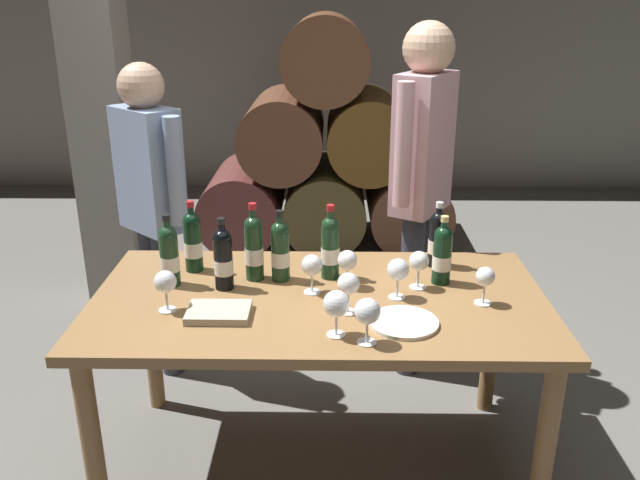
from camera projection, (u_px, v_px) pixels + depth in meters
ground_plane at (319, 461)px, 2.72m from camera, size 14.00×14.00×0.00m
cellar_back_wall at (327, 40)px, 6.14m from camera, size 10.00×0.24×2.80m
barrel_stack at (325, 157)px, 4.91m from camera, size 1.86×0.90×1.69m
stone_pillar at (99, 89)px, 3.77m from camera, size 0.32×0.32×2.60m
dining_table at (319, 318)px, 2.48m from camera, size 1.70×0.90×0.76m
wine_bottle_0 at (330, 247)px, 2.56m from camera, size 0.07×0.07×0.30m
wine_bottle_1 at (442, 254)px, 2.52m from camera, size 0.07×0.07×0.28m
wine_bottle_2 at (254, 247)px, 2.55m from camera, size 0.07×0.07×0.31m
wine_bottle_3 at (223, 258)px, 2.47m from camera, size 0.07×0.07×0.28m
wine_bottle_4 at (169, 255)px, 2.50m from camera, size 0.07×0.07×0.29m
wine_bottle_5 at (437, 238)px, 2.68m from camera, size 0.07×0.07×0.28m
wine_bottle_6 at (193, 241)px, 2.63m from camera, size 0.07×0.07×0.30m
wine_bottle_7 at (280, 250)px, 2.54m from camera, size 0.07×0.07×0.29m
wine_glass_0 at (312, 266)px, 2.44m from camera, size 0.08×0.08×0.15m
wine_glass_1 at (367, 312)px, 2.08m from camera, size 0.09×0.09×0.16m
wine_glass_2 at (348, 285)px, 2.28m from camera, size 0.08×0.08×0.15m
wine_glass_3 at (398, 271)px, 2.39m from camera, size 0.08×0.08×0.16m
wine_glass_4 at (347, 261)px, 2.48m from camera, size 0.08×0.08×0.15m
wine_glass_5 at (419, 262)px, 2.48m from camera, size 0.08×0.08×0.15m
wine_glass_6 at (485, 278)px, 2.35m from camera, size 0.07×0.07×0.14m
wine_glass_7 at (336, 305)px, 2.13m from camera, size 0.09×0.09×0.16m
wine_glass_8 at (165, 283)px, 2.30m from camera, size 0.08×0.08×0.15m
tasting_notebook at (219, 312)px, 2.29m from camera, size 0.22×0.16×0.03m
serving_plate at (404, 322)px, 2.24m from camera, size 0.24×0.24×0.01m
sommelier_presenting at (422, 172)px, 3.04m from camera, size 0.32×0.43×1.72m
taster_seated_left at (152, 197)px, 3.07m from camera, size 0.39×0.36×1.54m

